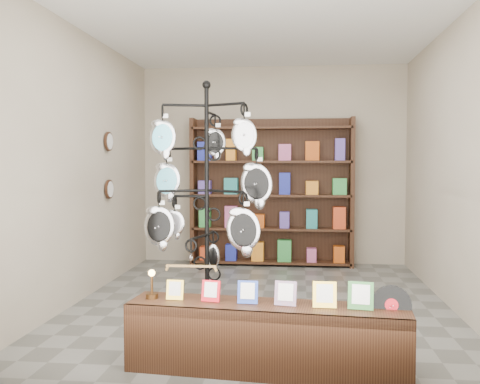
% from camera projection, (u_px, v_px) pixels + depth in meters
% --- Properties ---
extents(ground, '(5.00, 5.00, 0.00)m').
position_uv_depth(ground, '(261.00, 304.00, 5.78)').
color(ground, slate).
rests_on(ground, ground).
extents(room_envelope, '(5.00, 5.00, 5.00)m').
position_uv_depth(room_envelope, '(261.00, 133.00, 5.68)').
color(room_envelope, '#B8AD94').
rests_on(room_envelope, ground).
extents(display_tree, '(1.14, 1.00, 2.22)m').
position_uv_depth(display_tree, '(207.00, 191.00, 4.58)').
color(display_tree, black).
rests_on(display_tree, ground).
extents(front_shelf, '(2.06, 0.60, 0.72)m').
position_uv_depth(front_shelf, '(267.00, 338.00, 3.88)').
color(front_shelf, black).
rests_on(front_shelf, ground).
extents(back_shelving, '(2.42, 0.36, 2.20)m').
position_uv_depth(back_shelving, '(271.00, 197.00, 8.01)').
color(back_shelving, black).
rests_on(back_shelving, ground).
extents(wall_clocks, '(0.03, 0.24, 0.84)m').
position_uv_depth(wall_clocks, '(109.00, 165.00, 6.71)').
color(wall_clocks, black).
rests_on(wall_clocks, ground).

